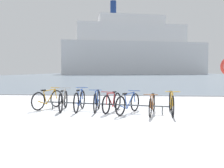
% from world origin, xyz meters
% --- Properties ---
extents(ground, '(80.00, 132.00, 0.08)m').
position_xyz_m(ground, '(0.00, 53.90, -0.04)').
color(ground, white).
extents(bike_rack, '(4.53, 0.95, 0.31)m').
position_xyz_m(bike_rack, '(-1.03, 4.43, 0.27)').
color(bike_rack, '#4C5156').
rests_on(bike_rack, ground).
extents(bicycle_0, '(0.76, 1.55, 0.81)m').
position_xyz_m(bicycle_0, '(-3.30, 4.99, 0.37)').
color(bicycle_0, black).
rests_on(bicycle_0, ground).
extents(bicycle_1, '(0.46, 1.79, 0.82)m').
position_xyz_m(bicycle_1, '(-2.59, 4.69, 0.37)').
color(bicycle_1, black).
rests_on(bicycle_1, ground).
extents(bicycle_2, '(0.46, 1.72, 0.85)m').
position_xyz_m(bicycle_2, '(-1.96, 4.61, 0.38)').
color(bicycle_2, black).
rests_on(bicycle_2, ground).
extents(bicycle_3, '(0.46, 1.70, 0.82)m').
position_xyz_m(bicycle_3, '(-1.30, 4.61, 0.37)').
color(bicycle_3, black).
rests_on(bicycle_3, ground).
extents(bicycle_4, '(0.66, 1.61, 0.77)m').
position_xyz_m(bicycle_4, '(-0.74, 4.46, 0.35)').
color(bicycle_4, black).
rests_on(bicycle_4, ground).
extents(bicycle_5, '(0.85, 1.57, 0.78)m').
position_xyz_m(bicycle_5, '(-0.15, 4.17, 0.35)').
color(bicycle_5, black).
rests_on(bicycle_5, ground).
extents(bicycle_6, '(0.51, 1.69, 0.74)m').
position_xyz_m(bicycle_6, '(0.66, 3.99, 0.34)').
color(bicycle_6, black).
rests_on(bicycle_6, ground).
extents(bicycle_7, '(0.46, 1.78, 0.83)m').
position_xyz_m(bicycle_7, '(1.31, 4.08, 0.38)').
color(bicycle_7, black).
rests_on(bicycle_7, ground).
extents(ferry_ship, '(56.86, 25.37, 27.93)m').
position_xyz_m(ferry_ship, '(1.48, 89.12, 9.37)').
color(ferry_ship, silver).
rests_on(ferry_ship, ground).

